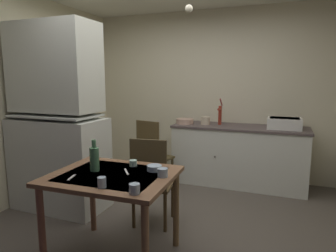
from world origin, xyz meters
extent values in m
plane|color=#544C43|center=(0.00, 0.00, 0.00)|extent=(4.94, 4.94, 0.00)
cube|color=beige|center=(0.00, 2.02, 1.30)|extent=(3.89, 0.10, 2.60)
cube|color=beige|center=(-1.95, 0.00, 1.30)|extent=(0.10, 4.04, 2.60)
cube|color=silver|center=(-1.33, 0.08, 0.54)|extent=(1.09, 0.58, 1.08)
cube|color=silver|center=(-1.33, 0.08, 1.67)|extent=(1.01, 0.49, 1.00)
cube|color=silver|center=(-1.33, 0.05, 1.13)|extent=(0.98, 0.52, 0.02)
cube|color=silver|center=(0.56, 1.65, 0.42)|extent=(1.88, 0.60, 0.84)
cube|color=#534646|center=(0.56, 1.65, 0.85)|extent=(1.91, 0.63, 0.03)
sphere|color=#2D2823|center=(0.28, 1.34, 0.46)|extent=(0.02, 0.02, 0.02)
cube|color=silver|center=(1.16, 1.65, 0.94)|extent=(0.44, 0.34, 0.15)
cube|color=black|center=(1.16, 1.65, 1.01)|extent=(0.38, 0.28, 0.01)
cylinder|color=maroon|center=(0.26, 1.70, 1.01)|extent=(0.05, 0.05, 0.28)
cylinder|color=maroon|center=(0.26, 1.63, 1.11)|extent=(0.03, 0.12, 0.03)
cylinder|color=maroon|center=(0.26, 1.76, 1.20)|extent=(0.02, 0.16, 0.12)
cylinder|color=tan|center=(-0.25, 1.60, 0.91)|extent=(0.26, 0.26, 0.08)
cylinder|color=beige|center=(0.05, 1.65, 0.93)|extent=(0.14, 0.14, 0.12)
cube|color=brown|center=(-0.18, -0.61, 0.74)|extent=(1.04, 0.87, 0.04)
cube|color=white|center=(-0.18, -0.61, 0.76)|extent=(0.81, 0.68, 0.00)
cylinder|color=brown|center=(-0.61, -0.98, 0.36)|extent=(0.06, 0.06, 0.73)
cylinder|color=brown|center=(0.28, -0.95, 0.36)|extent=(0.06, 0.06, 0.73)
cylinder|color=brown|center=(-0.64, -0.27, 0.36)|extent=(0.06, 0.06, 0.73)
cylinder|color=brown|center=(0.26, -0.23, 0.36)|extent=(0.06, 0.06, 0.73)
cube|color=#4A371F|center=(-0.12, 0.11, 0.43)|extent=(0.45, 0.45, 0.03)
cube|color=#463A23|center=(-0.10, -0.07, 0.70)|extent=(0.38, 0.07, 0.52)
cylinder|color=#4A371F|center=(0.03, 0.30, 0.21)|extent=(0.04, 0.04, 0.41)
cylinder|color=#4A371F|center=(-0.31, 0.26, 0.21)|extent=(0.04, 0.04, 0.41)
cylinder|color=#4A371F|center=(0.07, -0.04, 0.21)|extent=(0.04, 0.04, 0.41)
cylinder|color=#4A371F|center=(-0.27, -0.08, 0.21)|extent=(0.04, 0.04, 0.41)
cube|color=#4B3F21|center=(-0.53, 1.12, 0.42)|extent=(0.48, 0.48, 0.03)
cube|color=brown|center=(-0.58, 0.94, 0.71)|extent=(0.38, 0.11, 0.54)
cylinder|color=#4B3F21|center=(-0.33, 1.24, 0.20)|extent=(0.04, 0.04, 0.41)
cylinder|color=#4B3F21|center=(-0.66, 1.32, 0.20)|extent=(0.04, 0.04, 0.41)
cylinder|color=#4B3F21|center=(-0.41, 0.91, 0.20)|extent=(0.04, 0.04, 0.41)
cylinder|color=#4B3F21|center=(-0.74, 0.99, 0.20)|extent=(0.04, 0.04, 0.41)
cylinder|color=#9EB2C6|center=(0.12, -0.40, 0.79)|extent=(0.13, 0.13, 0.05)
cylinder|color=#9EB2C6|center=(0.20, -0.93, 0.80)|extent=(0.07, 0.07, 0.07)
cylinder|color=#9EB2C6|center=(0.24, -0.53, 0.80)|extent=(0.08, 0.08, 0.07)
cylinder|color=#9EB2C6|center=(-0.08, -0.91, 0.80)|extent=(0.06, 0.06, 0.08)
cylinder|color=#ADD1C1|center=(-0.12, -0.35, 0.79)|extent=(0.07, 0.07, 0.06)
cylinder|color=#4C7F56|center=(-0.36, -0.59, 0.86)|extent=(0.08, 0.08, 0.20)
cylinder|color=#4C7F56|center=(-0.36, -0.59, 1.00)|extent=(0.04, 0.04, 0.07)
cube|color=silver|center=(-0.09, -0.52, 0.77)|extent=(0.12, 0.15, 0.00)
cube|color=beige|center=(-0.43, -0.81, 0.77)|extent=(0.06, 0.14, 0.00)
sphere|color=#F9EFCC|center=(0.16, 0.40, 2.26)|extent=(0.08, 0.08, 0.08)
camera|label=1|loc=(1.11, -2.65, 1.55)|focal=31.54mm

